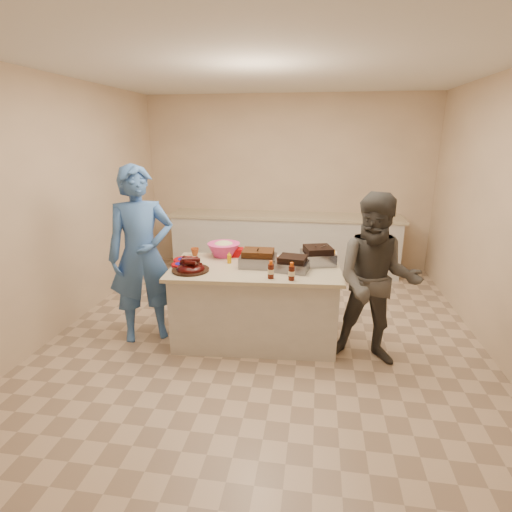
# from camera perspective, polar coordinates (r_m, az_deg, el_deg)

# --- Properties ---
(room) EXTENTS (4.50, 5.00, 2.70)m
(room) POSITION_cam_1_polar(r_m,az_deg,el_deg) (4.48, 1.47, -10.93)
(room) COLOR beige
(room) RESTS_ON ground
(back_counter) EXTENTS (3.60, 0.64, 0.90)m
(back_counter) POSITION_cam_1_polar(r_m,az_deg,el_deg) (6.37, 4.03, 1.93)
(back_counter) COLOR beige
(back_counter) RESTS_ON ground
(island) EXTENTS (1.77, 1.02, 0.81)m
(island) POSITION_cam_1_polar(r_m,az_deg,el_deg) (4.38, -0.10, -11.67)
(island) COLOR beige
(island) RESTS_ON ground
(rib_platter) EXTENTS (0.44, 0.44, 0.15)m
(rib_platter) POSITION_cam_1_polar(r_m,az_deg,el_deg) (3.99, -9.32, -2.10)
(rib_platter) COLOR #3B0605
(rib_platter) RESTS_ON island
(pulled_pork_tray) EXTENTS (0.37, 0.28, 0.11)m
(pulled_pork_tray) POSITION_cam_1_polar(r_m,az_deg,el_deg) (4.08, 0.31, -1.43)
(pulled_pork_tray) COLOR #47230F
(pulled_pork_tray) RESTS_ON island
(brisket_tray) EXTENTS (0.34, 0.30, 0.09)m
(brisket_tray) POSITION_cam_1_polar(r_m,az_deg,el_deg) (3.96, 5.22, -2.07)
(brisket_tray) COLOR black
(brisket_tray) RESTS_ON island
(roasting_pan) EXTENTS (0.39, 0.39, 0.12)m
(roasting_pan) POSITION_cam_1_polar(r_m,az_deg,el_deg) (4.20, 8.79, -1.06)
(roasting_pan) COLOR gray
(roasting_pan) RESTS_ON island
(coleslaw_bowl) EXTENTS (0.38, 0.38, 0.24)m
(coleslaw_bowl) POSITION_cam_1_polar(r_m,az_deg,el_deg) (4.43, -4.60, 0.03)
(coleslaw_bowl) COLOR #DE3383
(coleslaw_bowl) RESTS_ON island
(sausage_plate) EXTENTS (0.37, 0.37, 0.05)m
(sausage_plate) POSITION_cam_1_polar(r_m,az_deg,el_deg) (4.26, 1.98, -0.65)
(sausage_plate) COLOR silver
(sausage_plate) RESTS_ON island
(mac_cheese_dish) EXTENTS (0.30, 0.22, 0.08)m
(mac_cheese_dish) POSITION_cam_1_polar(r_m,az_deg,el_deg) (4.39, 9.50, -0.31)
(mac_cheese_dish) COLOR orange
(mac_cheese_dish) RESTS_ON island
(bbq_bottle_a) EXTENTS (0.06, 0.06, 0.17)m
(bbq_bottle_a) POSITION_cam_1_polar(r_m,az_deg,el_deg) (3.74, 2.12, -3.19)
(bbq_bottle_a) COLOR #3E1109
(bbq_bottle_a) RESTS_ON island
(bbq_bottle_b) EXTENTS (0.06, 0.06, 0.17)m
(bbq_bottle_b) POSITION_cam_1_polar(r_m,az_deg,el_deg) (3.70, 5.07, -3.44)
(bbq_bottle_b) COLOR #3E1109
(bbq_bottle_b) RESTS_ON island
(mustard_bottle) EXTENTS (0.05, 0.05, 0.12)m
(mustard_bottle) POSITION_cam_1_polar(r_m,az_deg,el_deg) (4.18, -3.83, -1.01)
(mustard_bottle) COLOR #E6A501
(mustard_bottle) RESTS_ON island
(sauce_bowl) EXTENTS (0.13, 0.05, 0.13)m
(sauce_bowl) POSITION_cam_1_polar(r_m,az_deg,el_deg) (4.27, 0.37, -0.58)
(sauce_bowl) COLOR silver
(sauce_bowl) RESTS_ON island
(plate_stack_large) EXTENTS (0.25, 0.25, 0.03)m
(plate_stack_large) POSITION_cam_1_polar(r_m,az_deg,el_deg) (4.29, -10.16, -0.78)
(plate_stack_large) COLOR #960206
(plate_stack_large) RESTS_ON island
(plate_stack_small) EXTENTS (0.20, 0.20, 0.03)m
(plate_stack_small) POSITION_cam_1_polar(r_m,az_deg,el_deg) (4.14, -10.69, -1.43)
(plate_stack_small) COLOR #960206
(plate_stack_small) RESTS_ON island
(plastic_cup) EXTENTS (0.10, 0.09, 0.09)m
(plastic_cup) POSITION_cam_1_polar(r_m,az_deg,el_deg) (4.48, -8.70, 0.07)
(plastic_cup) COLOR #9C451A
(plastic_cup) RESTS_ON island
(basket_stack) EXTENTS (0.18, 0.14, 0.09)m
(basket_stack) POSITION_cam_1_polar(r_m,az_deg,el_deg) (4.41, -3.03, -0.01)
(basket_stack) COLOR #960206
(basket_stack) RESTS_ON island
(guest_blue) EXTENTS (1.44, 1.93, 0.44)m
(guest_blue) POSITION_cam_1_polar(r_m,az_deg,el_deg) (4.58, -15.09, -10.90)
(guest_blue) COLOR #3C69B4
(guest_blue) RESTS_ON ground
(guest_gray) EXTENTS (0.96, 1.70, 0.61)m
(guest_gray) POSITION_cam_1_polar(r_m,az_deg,el_deg) (4.16, 15.84, -14.04)
(guest_gray) COLOR #4C4944
(guest_gray) RESTS_ON ground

